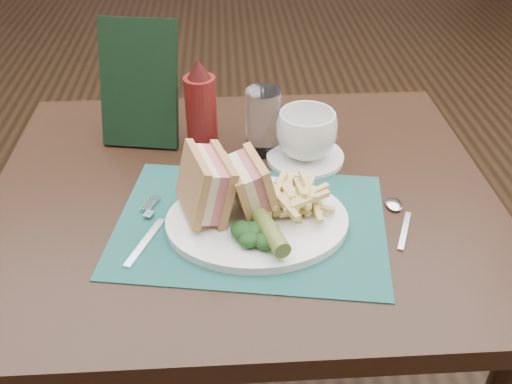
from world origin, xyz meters
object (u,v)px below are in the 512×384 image
(saucer, at_px, (305,157))
(plate, at_px, (257,221))
(placemat, at_px, (251,223))
(ketchup_bottle, at_px, (201,105))
(sandwich_half_b, at_px, (237,186))
(coffee_cup, at_px, (306,134))
(drinking_glass, at_px, (263,122))
(sandwich_half_a, at_px, (193,187))
(check_presenter, at_px, (139,84))
(table_main, at_px, (245,330))

(saucer, bearing_deg, plate, -118.01)
(placemat, height_order, ketchup_bottle, ketchup_bottle)
(placemat, relative_size, sandwich_half_b, 4.53)
(coffee_cup, distance_m, drinking_glass, 0.09)
(sandwich_half_a, distance_m, sandwich_half_b, 0.07)
(sandwich_half_a, relative_size, ketchup_bottle, 0.61)
(placemat, xyz_separation_m, ketchup_bottle, (-0.08, 0.25, 0.09))
(placemat, relative_size, drinking_glass, 3.40)
(sandwich_half_b, distance_m, check_presenter, 0.34)
(coffee_cup, bearing_deg, check_presenter, 162.28)
(sandwich_half_a, height_order, ketchup_bottle, ketchup_bottle)
(placemat, distance_m, saucer, 0.23)
(sandwich_half_b, height_order, drinking_glass, drinking_glass)
(placemat, height_order, check_presenter, check_presenter)
(table_main, height_order, coffee_cup, coffee_cup)
(sandwich_half_a, xyz_separation_m, saucer, (0.21, 0.18, -0.07))
(placemat, bearing_deg, saucer, 59.12)
(coffee_cup, xyz_separation_m, drinking_glass, (-0.08, 0.04, 0.01))
(sandwich_half_b, relative_size, drinking_glass, 0.75)
(coffee_cup, bearing_deg, sandwich_half_b, -127.42)
(saucer, relative_size, ketchup_bottle, 0.81)
(saucer, height_order, coffee_cup, coffee_cup)
(plate, bearing_deg, placemat, 153.38)
(plate, distance_m, ketchup_bottle, 0.28)
(sandwich_half_a, relative_size, saucer, 0.76)
(sandwich_half_b, relative_size, saucer, 0.65)
(placemat, bearing_deg, plate, -26.25)
(sandwich_half_a, distance_m, ketchup_bottle, 0.24)
(sandwich_half_a, distance_m, coffee_cup, 0.28)
(placemat, distance_m, sandwich_half_a, 0.12)
(plate, height_order, check_presenter, check_presenter)
(sandwich_half_a, relative_size, check_presenter, 0.46)
(table_main, bearing_deg, check_presenter, 133.83)
(sandwich_half_b, distance_m, saucer, 0.23)
(sandwich_half_b, xyz_separation_m, drinking_glass, (0.06, 0.21, -0.00))
(ketchup_bottle, bearing_deg, check_presenter, 159.68)
(sandwich_half_b, bearing_deg, coffee_cup, 37.47)
(placemat, bearing_deg, sandwich_half_a, 174.44)
(placemat, distance_m, plate, 0.01)
(placemat, xyz_separation_m, check_presenter, (-0.20, 0.29, 0.12))
(drinking_glass, bearing_deg, sandwich_half_b, -104.76)
(check_presenter, bearing_deg, sandwich_half_a, -59.12)
(table_main, bearing_deg, sandwich_half_a, -133.35)
(sandwich_half_b, distance_m, coffee_cup, 0.22)
(placemat, height_order, coffee_cup, coffee_cup)
(table_main, bearing_deg, drinking_glass, 71.19)
(coffee_cup, distance_m, ketchup_bottle, 0.21)
(sandwich_half_a, height_order, check_presenter, check_presenter)
(table_main, distance_m, placemat, 0.39)
(placemat, relative_size, coffee_cup, 3.83)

